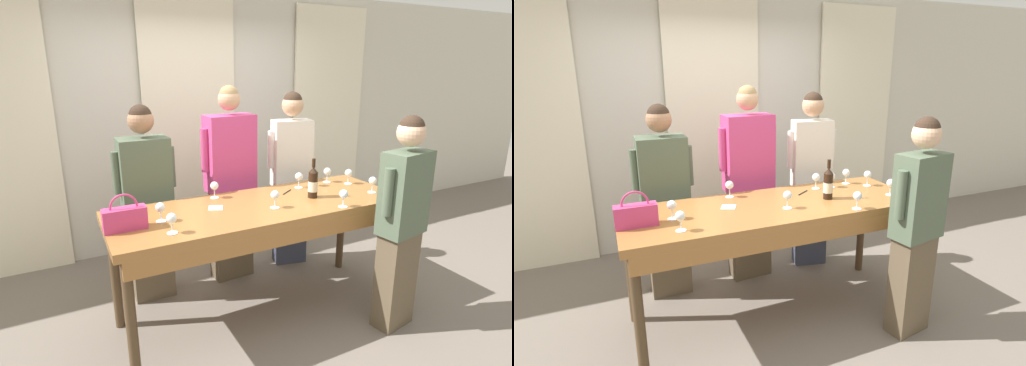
% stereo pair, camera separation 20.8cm
% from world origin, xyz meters
% --- Properties ---
extents(ground_plane, '(18.00, 18.00, 0.00)m').
position_xyz_m(ground_plane, '(0.00, 0.00, 0.00)').
color(ground_plane, '#70665B').
extents(wall_back, '(12.00, 0.06, 2.80)m').
position_xyz_m(wall_back, '(0.00, 1.71, 1.40)').
color(wall_back, beige).
rests_on(wall_back, ground_plane).
extents(curtain_panel_left, '(1.04, 0.03, 2.69)m').
position_xyz_m(curtain_panel_left, '(-1.85, 1.65, 1.34)').
color(curtain_panel_left, '#EFE5C6').
rests_on(curtain_panel_left, ground_plane).
extents(curtain_panel_center, '(1.04, 0.03, 2.69)m').
position_xyz_m(curtain_panel_center, '(0.00, 1.65, 1.34)').
color(curtain_panel_center, '#EFE5C6').
rests_on(curtain_panel_center, ground_plane).
extents(curtain_panel_right, '(1.04, 0.03, 2.69)m').
position_xyz_m(curtain_panel_right, '(1.85, 1.65, 1.34)').
color(curtain_panel_right, '#EFE5C6').
rests_on(curtain_panel_right, ground_plane).
extents(tasting_bar, '(2.32, 0.80, 0.95)m').
position_xyz_m(tasting_bar, '(0.00, -0.02, 0.86)').
color(tasting_bar, '#9E6633').
rests_on(tasting_bar, ground_plane).
extents(wine_bottle, '(0.08, 0.08, 0.32)m').
position_xyz_m(wine_bottle, '(0.45, -0.04, 1.07)').
color(wine_bottle, black).
rests_on(wine_bottle, tasting_bar).
extents(handbag, '(0.28, 0.10, 0.25)m').
position_xyz_m(handbag, '(-1.02, -0.05, 1.03)').
color(handbag, '#C63870').
rests_on(handbag, tasting_bar).
extents(wine_glass_front_left, '(0.07, 0.07, 0.14)m').
position_xyz_m(wine_glass_front_left, '(0.98, -0.16, 1.05)').
color(wine_glass_front_left, white).
rests_on(wine_glass_front_left, tasting_bar).
extents(wine_glass_front_mid, '(0.07, 0.07, 0.14)m').
position_xyz_m(wine_glass_front_mid, '(0.53, -0.34, 1.05)').
color(wine_glass_front_mid, white).
rests_on(wine_glass_front_mid, tasting_bar).
extents(wine_glass_front_right, '(0.07, 0.07, 0.14)m').
position_xyz_m(wine_glass_front_right, '(0.97, 0.13, 1.05)').
color(wine_glass_front_right, white).
rests_on(wine_glass_front_right, tasting_bar).
extents(wine_glass_center_left, '(0.07, 0.07, 0.14)m').
position_xyz_m(wine_glass_center_left, '(0.50, 0.24, 1.05)').
color(wine_glass_center_left, white).
rests_on(wine_glass_center_left, tasting_bar).
extents(wine_glass_center_mid, '(0.07, 0.07, 0.14)m').
position_xyz_m(wine_glass_center_mid, '(-0.77, -0.24, 1.05)').
color(wine_glass_center_mid, white).
rests_on(wine_glass_center_mid, tasting_bar).
extents(wine_glass_center_right, '(0.07, 0.07, 0.14)m').
position_xyz_m(wine_glass_center_right, '(-0.26, 0.31, 1.05)').
color(wine_glass_center_right, white).
rests_on(wine_glass_center_right, tasting_bar).
extents(wine_glass_back_left, '(0.07, 0.07, 0.14)m').
position_xyz_m(wine_glass_back_left, '(0.83, 0.26, 1.05)').
color(wine_glass_back_left, white).
rests_on(wine_glass_back_left, tasting_bar).
extents(wine_glass_back_mid, '(0.07, 0.07, 0.14)m').
position_xyz_m(wine_glass_back_mid, '(0.06, -0.12, 1.05)').
color(wine_glass_back_mid, white).
rests_on(wine_glass_back_mid, tasting_bar).
extents(wine_glass_back_right, '(0.07, 0.07, 0.14)m').
position_xyz_m(wine_glass_back_right, '(0.65, 0.22, 1.05)').
color(wine_glass_back_right, white).
rests_on(wine_glass_back_right, tasting_bar).
extents(wine_glass_near_host, '(0.07, 0.07, 0.14)m').
position_xyz_m(wine_glass_near_host, '(-0.78, -0.01, 1.05)').
color(wine_glass_near_host, white).
rests_on(wine_glass_near_host, tasting_bar).
extents(napkin, '(0.14, 0.14, 0.00)m').
position_xyz_m(napkin, '(-0.35, 0.07, 0.95)').
color(napkin, white).
rests_on(napkin, tasting_bar).
extents(pen, '(0.13, 0.09, 0.01)m').
position_xyz_m(pen, '(0.34, 0.17, 0.96)').
color(pen, black).
rests_on(pen, tasting_bar).
extents(guest_olive_jacket, '(0.52, 0.28, 1.69)m').
position_xyz_m(guest_olive_jacket, '(-0.73, 0.68, 0.86)').
color(guest_olive_jacket, brown).
rests_on(guest_olive_jacket, ground_plane).
extents(guest_pink_top, '(0.56, 0.25, 1.83)m').
position_xyz_m(guest_pink_top, '(0.04, 0.68, 0.93)').
color(guest_pink_top, brown).
rests_on(guest_pink_top, ground_plane).
extents(guest_cream_sweater, '(0.49, 0.27, 1.75)m').
position_xyz_m(guest_cream_sweater, '(0.70, 0.68, 0.93)').
color(guest_cream_sweater, '#383D51').
rests_on(guest_cream_sweater, ground_plane).
extents(host_pouring, '(0.48, 0.27, 1.66)m').
position_xyz_m(host_pouring, '(0.86, -0.62, 0.87)').
color(host_pouring, brown).
rests_on(host_pouring, ground_plane).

